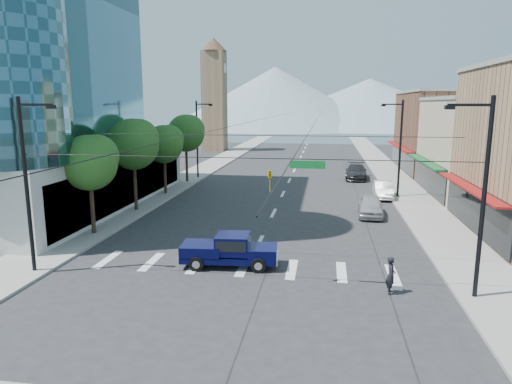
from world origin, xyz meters
TOP-DOWN VIEW (x-y plane):
  - ground at (0.00, 0.00)m, footprint 160.00×160.00m
  - sidewalk_left at (-12.00, 40.00)m, footprint 4.00×120.00m
  - sidewalk_right at (12.00, 40.00)m, footprint 4.00×120.00m
  - shop_mid at (20.00, 24.00)m, footprint 12.00×14.00m
  - shop_far at (20.00, 40.00)m, footprint 12.00×18.00m
  - clock_tower at (-16.50, 62.00)m, footprint 4.80×4.80m
  - mountain_left at (-15.00, 150.00)m, footprint 80.00×80.00m
  - mountain_right at (20.00, 160.00)m, footprint 90.00×90.00m
  - tree_near at (-11.07, 6.10)m, footprint 3.65×3.64m
  - tree_midnear at (-11.07, 13.10)m, footprint 4.09×4.09m
  - tree_midfar at (-11.07, 20.10)m, footprint 3.65×3.64m
  - tree_far at (-11.07, 27.10)m, footprint 4.09×4.09m
  - signal_rig at (0.19, -1.00)m, footprint 21.80×0.20m
  - lamp_pole_nw at (-10.67, 30.00)m, footprint 2.00×0.25m
  - lamp_pole_ne at (10.67, 22.00)m, footprint 2.00×0.25m
  - pickup_truck at (-1.01, 1.53)m, footprint 5.36×2.36m
  - pedestrian at (7.14, -0.88)m, footprint 0.44×0.65m
  - parked_car_near at (7.60, 14.25)m, footprint 2.14×4.75m
  - parked_car_mid at (9.40, 21.53)m, footprint 1.73×4.66m
  - parked_car_far at (7.60, 32.34)m, footprint 2.77×6.03m

SIDE VIEW (x-z plane):
  - ground at x=0.00m, z-range 0.00..0.00m
  - sidewalk_left at x=-12.00m, z-range 0.00..0.15m
  - sidewalk_right at x=12.00m, z-range 0.00..0.15m
  - parked_car_mid at x=9.40m, z-range 0.00..1.52m
  - parked_car_near at x=7.60m, z-range 0.00..1.58m
  - parked_car_far at x=7.60m, z-range 0.00..1.71m
  - pedestrian at x=7.14m, z-range 0.00..1.77m
  - pickup_truck at x=-1.01m, z-range 0.04..1.81m
  - shop_mid at x=20.00m, z-range 0.00..9.00m
  - signal_rig at x=0.19m, z-range 0.14..9.14m
  - lamp_pole_nw at x=-10.67m, z-range 0.44..9.44m
  - lamp_pole_ne at x=10.67m, z-range 0.44..9.44m
  - tree_near at x=-11.07m, z-range 1.64..8.34m
  - tree_midfar at x=-11.07m, z-range 1.64..8.34m
  - shop_far at x=20.00m, z-range 0.00..10.00m
  - tree_midnear at x=-11.07m, z-range 1.83..9.35m
  - tree_far at x=-11.07m, z-range 1.83..9.35m
  - mountain_right at x=20.00m, z-range 0.00..18.00m
  - clock_tower at x=-16.50m, z-range 0.44..20.84m
  - mountain_left at x=-15.00m, z-range 0.00..22.00m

